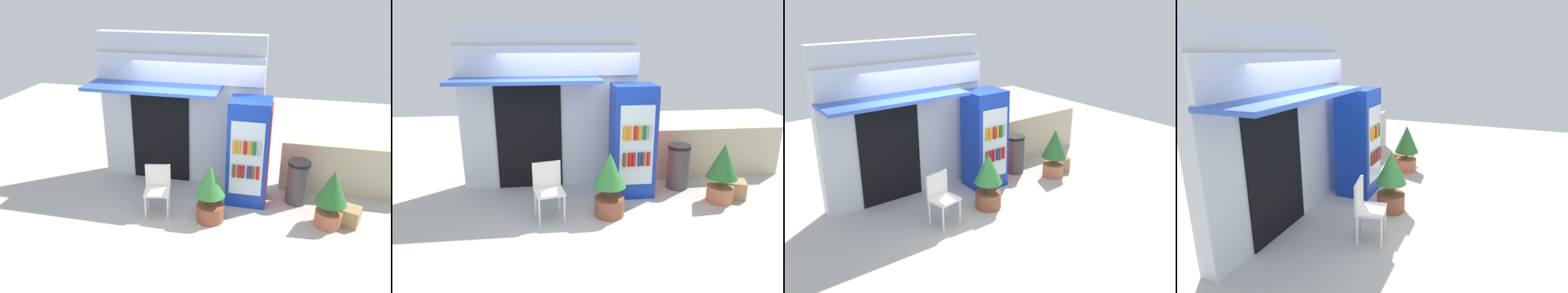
# 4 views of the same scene
# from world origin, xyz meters

# --- Properties ---
(ground) EXTENTS (16.00, 16.00, 0.00)m
(ground) POSITION_xyz_m (0.00, 0.00, 0.00)
(ground) COLOR beige
(storefront_building) EXTENTS (3.28, 1.09, 3.00)m
(storefront_building) POSITION_xyz_m (-0.41, 1.40, 1.55)
(storefront_building) COLOR silver
(storefront_building) RESTS_ON ground
(drink_cooler) EXTENTS (0.75, 0.70, 2.00)m
(drink_cooler) POSITION_xyz_m (1.06, 0.79, 1.00)
(drink_cooler) COLOR #1438B2
(drink_cooler) RESTS_ON ground
(plastic_chair) EXTENTS (0.52, 0.48, 0.89)m
(plastic_chair) POSITION_xyz_m (-0.46, 0.03, 0.53)
(plastic_chair) COLOR white
(plastic_chair) RESTS_ON ground
(potted_plant_near_shop) EXTENTS (0.52, 0.52, 1.05)m
(potted_plant_near_shop) POSITION_xyz_m (0.51, -0.03, 0.58)
(potted_plant_near_shop) COLOR #995138
(potted_plant_near_shop) RESTS_ON ground
(potted_plant_curbside) EXTENTS (0.53, 0.53, 1.04)m
(potted_plant_curbside) POSITION_xyz_m (2.52, 0.25, 0.59)
(potted_plant_curbside) COLOR #BC6B4C
(potted_plant_curbside) RESTS_ON ground
(trash_bin) EXTENTS (0.42, 0.42, 0.84)m
(trash_bin) POSITION_xyz_m (1.99, 0.92, 0.42)
(trash_bin) COLOR #47474C
(trash_bin) RESTS_ON ground
(stone_boundary_wall) EXTENTS (2.64, 0.22, 1.01)m
(stone_boundary_wall) POSITION_xyz_m (2.98, 1.46, 0.51)
(stone_boundary_wall) COLOR beige
(stone_boundary_wall) RESTS_ON ground
(cardboard_box) EXTENTS (0.52, 0.46, 0.31)m
(cardboard_box) POSITION_xyz_m (2.84, 0.41, 0.15)
(cardboard_box) COLOR tan
(cardboard_box) RESTS_ON ground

